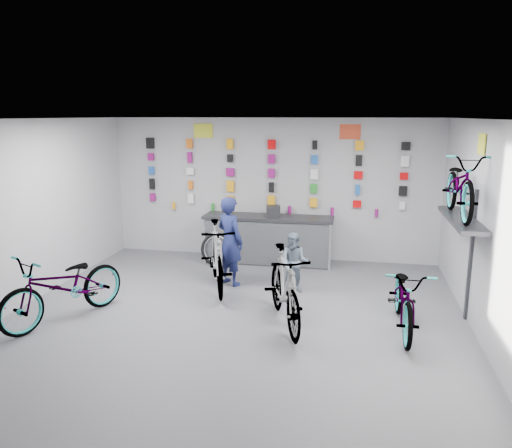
% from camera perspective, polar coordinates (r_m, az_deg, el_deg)
% --- Properties ---
extents(floor, '(8.00, 8.00, 0.00)m').
position_cam_1_polar(floor, '(7.34, -3.48, -12.25)').
color(floor, '#4B4B4F').
rests_on(floor, ground).
extents(ceiling, '(8.00, 8.00, 0.00)m').
position_cam_1_polar(ceiling, '(6.68, -3.82, 11.85)').
color(ceiling, white).
rests_on(ceiling, wall_back).
extents(wall_back, '(7.00, 0.00, 7.00)m').
position_cam_1_polar(wall_back, '(10.71, 1.84, 4.01)').
color(wall_back, '#ADADB0').
rests_on(wall_back, floor).
extents(wall_front, '(7.00, 0.00, 7.00)m').
position_cam_1_polar(wall_front, '(3.38, -21.95, -16.09)').
color(wall_front, '#ADADB0').
rests_on(wall_front, floor).
extents(wall_right, '(0.00, 8.00, 8.00)m').
position_cam_1_polar(wall_right, '(6.87, 25.89, -2.00)').
color(wall_right, '#ADADB0').
rests_on(wall_right, floor).
extents(counter, '(2.70, 0.66, 1.00)m').
position_cam_1_polar(counter, '(10.46, 1.39, -1.85)').
color(counter, black).
rests_on(counter, floor).
extents(merch_wall, '(5.57, 0.08, 1.57)m').
position_cam_1_polar(merch_wall, '(10.59, 2.03, 5.65)').
color(merch_wall, '#891268').
rests_on(merch_wall, wall_back).
extents(wall_bracket, '(0.39, 1.90, 2.00)m').
position_cam_1_polar(wall_bracket, '(7.98, 22.57, -0.10)').
color(wall_bracket, '#333338').
rests_on(wall_bracket, wall_right).
extents(sign_left, '(0.42, 0.02, 0.30)m').
position_cam_1_polar(sign_left, '(10.92, -6.06, 10.55)').
color(sign_left, yellow).
rests_on(sign_left, wall_back).
extents(sign_right, '(0.42, 0.02, 0.30)m').
position_cam_1_polar(sign_right, '(10.44, 10.71, 10.32)').
color(sign_right, '#E14B29').
rests_on(sign_right, wall_back).
extents(sign_side, '(0.02, 0.40, 0.30)m').
position_cam_1_polar(sign_side, '(7.86, 24.39, 8.32)').
color(sign_side, yellow).
rests_on(sign_side, wall_right).
extents(bike_left, '(1.52, 2.19, 1.09)m').
position_cam_1_polar(bike_left, '(8.06, -21.08, -6.65)').
color(bike_left, gray).
rests_on(bike_left, floor).
extents(bike_center, '(1.17, 2.00, 1.16)m').
position_cam_1_polar(bike_center, '(7.37, 3.29, -7.29)').
color(bike_center, gray).
rests_on(bike_center, floor).
extents(bike_right, '(0.69, 1.90, 0.99)m').
position_cam_1_polar(bike_right, '(7.54, 16.63, -8.02)').
color(bike_right, gray).
rests_on(bike_right, floor).
extents(bike_service, '(1.22, 2.07, 1.20)m').
position_cam_1_polar(bike_service, '(8.90, -4.50, -3.69)').
color(bike_service, gray).
rests_on(bike_service, floor).
extents(bike_wall, '(0.63, 1.80, 0.95)m').
position_cam_1_polar(bike_wall, '(7.87, 22.37, 4.11)').
color(bike_wall, gray).
rests_on(bike_wall, wall_bracket).
extents(clerk, '(0.71, 0.66, 1.63)m').
position_cam_1_polar(clerk, '(9.07, -2.98, -1.95)').
color(clerk, '#171E4C').
rests_on(clerk, floor).
extents(customer, '(0.56, 0.46, 1.06)m').
position_cam_1_polar(customer, '(8.76, 4.40, -4.42)').
color(customer, slate).
rests_on(customer, floor).
extents(spare_wheel, '(0.69, 0.24, 0.68)m').
position_cam_1_polar(spare_wheel, '(10.37, -4.50, -2.89)').
color(spare_wheel, black).
rests_on(spare_wheel, floor).
extents(register, '(0.33, 0.35, 0.22)m').
position_cam_1_polar(register, '(10.32, 1.99, 1.49)').
color(register, black).
rests_on(register, counter).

